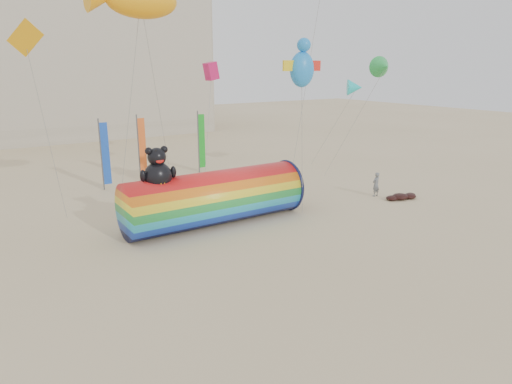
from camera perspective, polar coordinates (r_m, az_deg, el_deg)
ground at (r=23.10m, az=1.02°, el=-6.76°), size 160.00×160.00×0.00m
windsock_assembly at (r=25.96m, az=-5.17°, el=-0.54°), size 10.52×3.20×4.85m
kite_handler at (r=32.64m, az=14.77°, el=0.93°), size 0.65×0.46×1.69m
fabric_bundle at (r=32.62m, az=17.74°, el=-0.53°), size 2.62×1.35×0.41m
festival_banners at (r=36.66m, az=-12.94°, el=5.47°), size 9.05×1.44×5.20m
flying_kites at (r=26.29m, az=-3.80°, el=20.17°), size 23.93×12.29×8.83m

